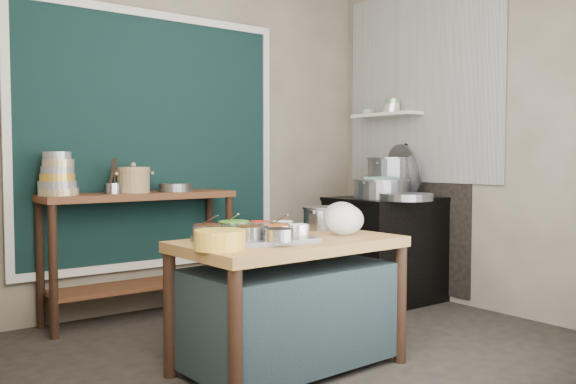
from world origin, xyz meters
TOP-DOWN VIEW (x-y plane):
  - floor at (0.00, 0.00)m, footprint 3.50×3.00m
  - back_wall at (0.00, 1.51)m, footprint 3.50×0.02m
  - left_wall at (-1.76, 0.00)m, footprint 0.02×3.00m
  - right_wall at (1.76, 0.00)m, footprint 0.02×3.00m
  - curtain_panel at (-0.35, 1.47)m, footprint 2.10×0.02m
  - curtain_frame at (-0.35, 1.46)m, footprint 2.22×0.03m
  - tile_panel at (1.74, 0.55)m, footprint 0.02×1.70m
  - soot_patch at (1.74, 0.65)m, footprint 0.01×1.30m
  - wall_shelf at (1.63, 0.85)m, footprint 0.22×0.70m
  - prep_table at (-0.34, -0.30)m, footprint 1.27×0.76m
  - back_counter at (-0.55, 1.28)m, footprint 1.45×0.40m
  - stove_block at (1.35, 0.55)m, footprint 0.90×0.68m
  - stove_top at (1.35, 0.55)m, footprint 0.92×0.69m
  - condiment_tray at (-0.56, -0.29)m, footprint 0.64×0.50m
  - condiment_bowls at (-0.58, -0.26)m, footprint 0.68×0.52m
  - yellow_basin at (-0.86, -0.42)m, footprint 0.30×0.30m
  - saucepan at (0.11, -0.06)m, footprint 0.34×0.34m
  - plastic_bag_a at (0.03, -0.36)m, footprint 0.30×0.29m
  - plastic_bag_b at (0.17, -0.18)m, footprint 0.30×0.28m
  - bowl_stack at (-1.15, 1.28)m, footprint 0.27×0.27m
  - utensil_cup at (-0.77, 1.23)m, footprint 0.16×0.16m
  - ceramic_crock at (-0.60, 1.27)m, footprint 0.26×0.26m
  - wide_bowl at (-0.27, 1.25)m, footprint 0.32×0.32m
  - stock_pot at (1.50, 0.66)m, footprint 0.47×0.47m
  - pot_lid at (1.54, 0.55)m, footprint 0.21×0.47m
  - steamer at (1.22, 0.50)m, footprint 0.52×0.52m
  - green_cloth at (1.22, 0.50)m, footprint 0.27×0.22m
  - shallow_pan at (1.17, 0.18)m, footprint 0.42×0.42m
  - shelf_bowl_stack at (1.63, 0.77)m, footprint 0.15×0.15m
  - shelf_bowl_green at (1.63, 1.09)m, footprint 0.12×0.12m

SIDE VIEW (x-z plane):
  - floor at x=0.00m, z-range -0.02..0.00m
  - prep_table at x=-0.34m, z-range 0.00..0.75m
  - stove_block at x=1.35m, z-range 0.00..0.85m
  - back_counter at x=-0.55m, z-range 0.00..0.95m
  - soot_patch at x=1.74m, z-range 0.05..1.35m
  - condiment_tray at x=-0.56m, z-range 0.75..0.78m
  - yellow_basin at x=-0.86m, z-range 0.75..0.85m
  - condiment_bowls at x=-0.58m, z-range 0.77..0.85m
  - saucepan at x=0.11m, z-range 0.75..0.90m
  - plastic_bag_a at x=0.03m, z-range 0.75..0.93m
  - plastic_bag_b at x=0.17m, z-range 0.75..0.93m
  - stove_top at x=1.35m, z-range 0.85..0.88m
  - shallow_pan at x=1.17m, z-range 0.88..0.93m
  - steamer at x=1.22m, z-range 0.88..1.04m
  - wide_bowl at x=-0.27m, z-range 0.95..1.01m
  - utensil_cup at x=-0.77m, z-range 0.95..1.03m
  - ceramic_crock at x=-0.60m, z-range 0.95..1.12m
  - green_cloth at x=1.22m, z-range 1.04..1.05m
  - stock_pot at x=1.50m, z-range 0.88..1.22m
  - bowl_stack at x=-1.15m, z-range 0.93..1.23m
  - pot_lid at x=1.54m, z-range 0.88..1.33m
  - curtain_panel at x=-0.35m, z-range 0.40..2.30m
  - curtain_frame at x=-0.35m, z-range 0.34..2.36m
  - back_wall at x=0.00m, z-range 0.00..2.80m
  - left_wall at x=-1.76m, z-range 0.00..2.80m
  - right_wall at x=1.76m, z-range 0.00..2.80m
  - wall_shelf at x=1.63m, z-range 1.59..1.61m
  - shelf_bowl_green at x=1.63m, z-range 1.61..1.66m
  - shelf_bowl_stack at x=1.63m, z-range 1.61..1.73m
  - tile_panel at x=1.74m, z-range 1.00..2.70m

